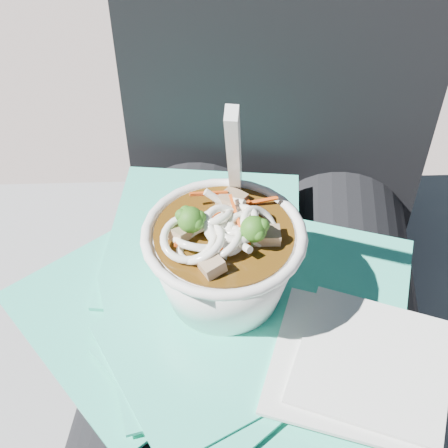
# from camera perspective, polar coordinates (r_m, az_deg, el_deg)

# --- Properties ---
(stone_ledge) EXTENTS (1.06, 0.63, 0.41)m
(stone_ledge) POSITION_cam_1_polar(r_m,az_deg,el_deg) (0.96, 2.99, -15.29)
(stone_ledge) COLOR gray
(stone_ledge) RESTS_ON ground
(lap) EXTENTS (0.33, 0.48, 0.16)m
(lap) POSITION_cam_1_polar(r_m,az_deg,el_deg) (0.64, 3.04, -13.84)
(lap) COLOR black
(lap) RESTS_ON stone_ledge
(person_body) EXTENTS (0.34, 0.94, 0.97)m
(person_body) POSITION_cam_1_polar(r_m,az_deg,el_deg) (0.67, 3.67, -5.61)
(person_body) COLOR black
(person_body) RESTS_ON ground
(plastic_bag) EXTENTS (0.40, 0.36, 0.02)m
(plastic_bag) POSITION_cam_1_polar(r_m,az_deg,el_deg) (0.57, 0.23, -8.18)
(plastic_bag) COLOR #30CBA8
(plastic_bag) RESTS_ON lap
(napkins) EXTENTS (0.17, 0.15, 0.01)m
(napkins) POSITION_cam_1_polar(r_m,az_deg,el_deg) (0.53, 12.38, -12.36)
(napkins) COLOR white
(napkins) RESTS_ON plastic_bag
(udon_bowl) EXTENTS (0.16, 0.16, 0.19)m
(udon_bowl) POSITION_cam_1_polar(r_m,az_deg,el_deg) (0.54, -0.01, -2.85)
(udon_bowl) COLOR white
(udon_bowl) RESTS_ON plastic_bag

